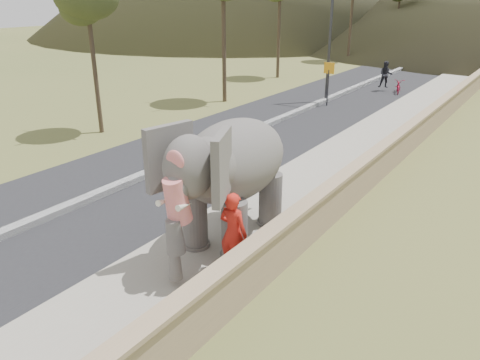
# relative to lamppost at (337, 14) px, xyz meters

# --- Properties ---
(ground) EXTENTS (160.00, 160.00, 0.00)m
(ground) POSITION_rel_lamppost_xyz_m (4.69, -17.40, -4.87)
(ground) COLOR olive
(ground) RESTS_ON ground
(road) EXTENTS (7.00, 120.00, 0.03)m
(road) POSITION_rel_lamppost_xyz_m (-0.31, -7.40, -4.86)
(road) COLOR black
(road) RESTS_ON ground
(median) EXTENTS (0.35, 120.00, 0.22)m
(median) POSITION_rel_lamppost_xyz_m (-0.31, -7.40, -4.76)
(median) COLOR black
(median) RESTS_ON ground
(walkway) EXTENTS (3.00, 120.00, 0.15)m
(walkway) POSITION_rel_lamppost_xyz_m (4.69, -7.40, -4.80)
(walkway) COLOR #9E9687
(walkway) RESTS_ON ground
(parapet) EXTENTS (0.30, 120.00, 1.10)m
(parapet) POSITION_rel_lamppost_xyz_m (6.34, -7.40, -4.32)
(parapet) COLOR tan
(parapet) RESTS_ON ground
(lamppost) EXTENTS (1.76, 0.36, 8.00)m
(lamppost) POSITION_rel_lamppost_xyz_m (0.00, 0.00, 0.00)
(lamppost) COLOR #2F2E33
(lamppost) RESTS_ON ground
(signboard) EXTENTS (0.60, 0.08, 2.40)m
(signboard) POSITION_rel_lamppost_xyz_m (0.19, -0.95, -3.23)
(signboard) COLOR #2D2D33
(signboard) RESTS_ON ground
(elephant_and_man) EXTENTS (2.62, 4.55, 3.15)m
(elephant_and_man) POSITION_rel_lamppost_xyz_m (4.71, -16.49, -3.16)
(elephant_and_man) COLOR #66605C
(elephant_and_man) RESTS_ON ground
(motorcyclist) EXTENTS (1.94, 1.85, 1.92)m
(motorcyclist) POSITION_rel_lamppost_xyz_m (1.98, 4.97, -4.12)
(motorcyclist) COLOR maroon
(motorcyclist) RESTS_ON ground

